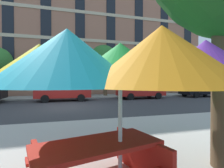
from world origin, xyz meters
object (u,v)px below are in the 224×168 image
sedan_black (201,88)px  street_tree_middle (104,59)px  patio_umbrella (120,66)px  picnic_table (98,162)px  sedan_red (63,90)px  sedan_red_midblock (140,89)px  street_tree_right (191,63)px

sedan_black → street_tree_middle: 10.71m
sedan_black → patio_umbrella: bearing=-136.4°
sedan_black → picnic_table: bearing=-137.1°
sedan_black → street_tree_middle: bearing=161.7°
sedan_red → street_tree_middle: bearing=36.9°
sedan_red_midblock → street_tree_right: bearing=18.3°
street_tree_right → patio_umbrella: 21.15m
patio_umbrella → sedan_black: bearing=43.6°
sedan_red → picnic_table: 12.68m
sedan_red_midblock → street_tree_right: street_tree_right is taller
sedan_red → sedan_black: size_ratio=1.00×
sedan_red_midblock → sedan_red: bearing=180.0°
sedan_red → sedan_red_midblock: (7.03, 0.00, 0.00)m
patio_umbrella → street_tree_right: bearing=46.9°
street_tree_right → picnic_table: bearing=-133.8°
sedan_red_midblock → sedan_black: (6.99, 0.00, 0.00)m
sedan_red_midblock → sedan_black: same height
sedan_red_midblock → patio_umbrella: patio_umbrella is taller
sedan_black → sedan_red_midblock: bearing=180.0°
patio_umbrella → sedan_red: bearing=93.2°
sedan_black → patio_umbrella: patio_umbrella is taller
sedan_red → picnic_table: (0.37, -12.66, -0.46)m
sedan_red → street_tree_right: size_ratio=0.84×
street_tree_right → picnic_table: 21.52m
sedan_red → sedan_red_midblock: bearing=0.0°
sedan_black → picnic_table: (-13.65, -12.66, -0.46)m
street_tree_right → patio_umbrella: bearing=-133.1°
street_tree_middle → street_tree_right: street_tree_middle is taller
street_tree_middle → sedan_red: bearing=-143.1°
patio_umbrella → picnic_table: 1.42m
sedan_red_midblock → patio_umbrella: size_ratio=1.26×
sedan_red → patio_umbrella: 12.75m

